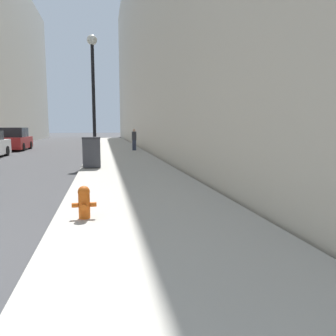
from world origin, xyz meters
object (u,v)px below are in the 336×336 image
at_px(fire_hydrant, 84,202).
at_px(lamppost, 93,84).
at_px(parked_sedan_far, 15,140).
at_px(pedestrian_on_sidewalk, 134,140).
at_px(trash_bin, 92,152).

relative_size(fire_hydrant, lamppost, 0.10).
bearing_deg(parked_sedan_far, lamppost, -59.49).
bearing_deg(pedestrian_on_sidewalk, fire_hydrant, -98.31).
relative_size(trash_bin, lamppost, 0.21).
xyz_separation_m(fire_hydrant, lamppost, (-0.04, 10.84, 3.52)).
distance_m(parked_sedan_far, pedestrian_on_sidewalk, 9.99).
bearing_deg(parked_sedan_far, pedestrian_on_sidewalk, -24.20).
distance_m(fire_hydrant, trash_bin, 7.85).
height_order(trash_bin, lamppost, lamppost).
bearing_deg(fire_hydrant, lamppost, 90.23).
bearing_deg(parked_sedan_far, fire_hydrant, -73.37).
xyz_separation_m(lamppost, pedestrian_on_sidewalk, (2.63, 6.90, -3.06)).
xyz_separation_m(trash_bin, pedestrian_on_sidewalk, (2.70, 9.90, 0.12)).
relative_size(trash_bin, pedestrian_on_sidewalk, 0.83).
bearing_deg(parked_sedan_far, trash_bin, -65.38).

